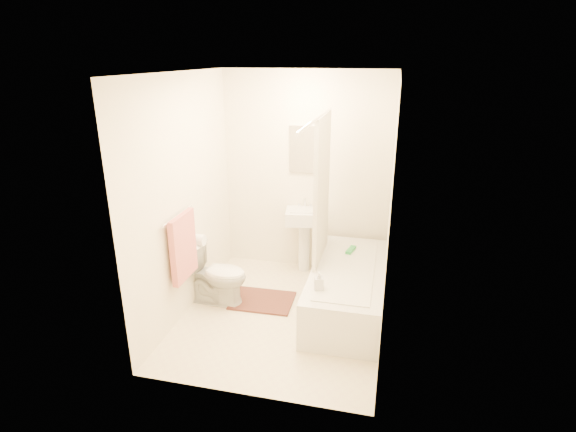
% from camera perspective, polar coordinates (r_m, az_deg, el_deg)
% --- Properties ---
extents(floor, '(2.40, 2.40, 0.00)m').
position_cam_1_polar(floor, '(4.77, -0.70, -12.39)').
color(floor, beige).
rests_on(floor, ground).
extents(ceiling, '(2.40, 2.40, 0.00)m').
position_cam_1_polar(ceiling, '(4.04, -0.85, 17.80)').
color(ceiling, white).
rests_on(ceiling, ground).
extents(wall_back, '(2.00, 0.02, 2.40)m').
position_cam_1_polar(wall_back, '(5.38, 2.33, 5.35)').
color(wall_back, beige).
rests_on(wall_back, ground).
extents(wall_left, '(0.02, 2.40, 2.40)m').
position_cam_1_polar(wall_left, '(4.59, -12.99, 2.29)').
color(wall_left, beige).
rests_on(wall_left, ground).
extents(wall_right, '(0.02, 2.40, 2.40)m').
position_cam_1_polar(wall_right, '(4.14, 12.79, 0.39)').
color(wall_right, beige).
rests_on(wall_right, ground).
extents(mirror, '(0.40, 0.03, 0.55)m').
position_cam_1_polar(mirror, '(5.29, 2.33, 8.44)').
color(mirror, white).
rests_on(mirror, wall_back).
extents(curtain_rod, '(0.03, 1.70, 0.03)m').
position_cam_1_polar(curtain_rod, '(4.11, 3.68, 12.20)').
color(curtain_rod, silver).
rests_on(curtain_rod, wall_back).
extents(shower_curtain, '(0.04, 0.80, 1.55)m').
position_cam_1_polar(shower_curtain, '(4.66, 4.31, 3.27)').
color(shower_curtain, silver).
rests_on(shower_curtain, curtain_rod).
extents(towel_bar, '(0.02, 0.60, 0.02)m').
position_cam_1_polar(towel_bar, '(4.39, -13.82, 0.05)').
color(towel_bar, silver).
rests_on(towel_bar, wall_left).
extents(towel, '(0.06, 0.45, 0.66)m').
position_cam_1_polar(towel, '(4.49, -13.15, -3.82)').
color(towel, '#CC7266').
rests_on(towel, towel_bar).
extents(toilet_paper, '(0.11, 0.12, 0.12)m').
position_cam_1_polar(toilet_paper, '(4.83, -11.18, -3.00)').
color(toilet_paper, white).
rests_on(toilet_paper, wall_left).
extents(toilet, '(0.69, 0.41, 0.66)m').
position_cam_1_polar(toilet, '(4.90, -9.05, -7.31)').
color(toilet, white).
rests_on(toilet, floor).
extents(sink, '(0.49, 0.42, 0.87)m').
position_cam_1_polar(sink, '(5.49, 2.09, -2.78)').
color(sink, silver).
rests_on(sink, floor).
extents(bathtub, '(0.73, 1.67, 0.47)m').
position_cam_1_polar(bathtub, '(4.79, 7.56, -9.13)').
color(bathtub, silver).
rests_on(bathtub, floor).
extents(bath_mat, '(0.67, 0.51, 0.02)m').
position_cam_1_polar(bath_mat, '(4.99, -3.25, -10.67)').
color(bath_mat, '#52221B').
rests_on(bath_mat, floor).
extents(soap_bottle, '(0.10, 0.10, 0.18)m').
position_cam_1_polar(soap_bottle, '(4.22, 3.94, -8.22)').
color(soap_bottle, white).
rests_on(soap_bottle, bathtub).
extents(scrub_brush, '(0.10, 0.21, 0.04)m').
position_cam_1_polar(scrub_brush, '(5.06, 7.98, -4.33)').
color(scrub_brush, green).
rests_on(scrub_brush, bathtub).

